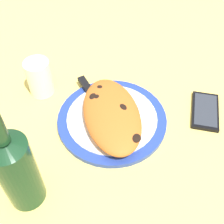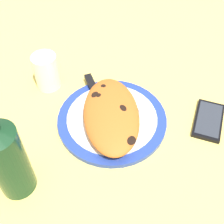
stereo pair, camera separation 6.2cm
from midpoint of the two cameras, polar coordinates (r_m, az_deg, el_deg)
The scene contains 8 objects.
ground_plane at distance 77.85cm, azimuth -2.26°, elevation -2.59°, with size 150.00×150.00×3.00cm, color #EACC60.
plate at distance 76.07cm, azimuth -2.32°, elevation -1.52°, with size 28.33×28.33×1.66cm.
calzone at distance 73.08cm, azimuth -2.38°, elevation -0.55°, with size 28.48×20.85×4.44cm.
fork at distance 75.70cm, azimuth 2.78°, elevation -0.61°, with size 15.19×4.95×0.40cm.
knife at distance 80.20cm, azimuth -6.03°, elevation 3.09°, with size 20.23×13.89×1.20cm.
smartphone at distance 81.18cm, azimuth 15.66°, elevation 0.12°, with size 13.70×8.48×1.16cm.
water_glass at distance 84.09cm, azimuth -15.96°, elevation 6.07°, with size 6.79×6.79×10.40cm.
wine_bottle at distance 59.94cm, azimuth -21.04°, elevation -10.53°, with size 7.68×7.68×27.85cm.
Camera 1 is at (-48.05, -4.14, 59.69)cm, focal length 46.92 mm.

